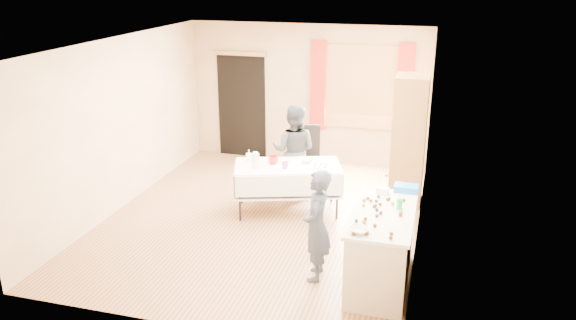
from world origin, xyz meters
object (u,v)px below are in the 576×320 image
(counter, at_px, (381,248))
(woman, at_px, (294,151))
(chair, at_px, (307,169))
(cabinet, at_px, (409,141))
(party_table, at_px, (288,184))
(girl, at_px, (317,226))

(counter, distance_m, woman, 2.93)
(chair, height_order, woman, woman)
(counter, distance_m, chair, 3.17)
(cabinet, height_order, counter, cabinet)
(party_table, height_order, woman, woman)
(party_table, bearing_deg, woman, 78.91)
(woman, bearing_deg, chair, -108.82)
(counter, distance_m, party_table, 2.34)
(counter, xyz_separation_m, girl, (-0.76, -0.08, 0.23))
(chair, relative_size, woman, 0.70)
(cabinet, relative_size, party_table, 1.15)
(counter, relative_size, woman, 0.99)
(girl, bearing_deg, party_table, -160.40)
(counter, bearing_deg, party_table, 133.46)
(counter, distance_m, girl, 0.79)
(woman, bearing_deg, party_table, 96.25)
(cabinet, relative_size, woman, 1.35)
(party_table, xyz_separation_m, girl, (0.85, -1.78, 0.24))
(counter, relative_size, party_table, 0.84)
(cabinet, xyz_separation_m, chair, (-1.67, 0.19, -0.70))
(counter, height_order, party_table, counter)
(counter, xyz_separation_m, party_table, (-1.61, 1.70, -0.01))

